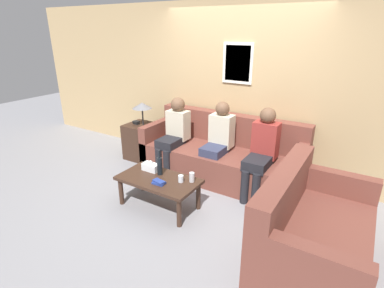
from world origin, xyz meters
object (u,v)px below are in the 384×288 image
at_px(couch_side, 311,235).
at_px(person_left, 174,132).
at_px(coffee_table, 159,182).
at_px(person_right, 262,149).
at_px(wine_bottle, 160,165).
at_px(teddy_bear, 260,222).
at_px(drinking_glass, 181,179).
at_px(person_middle, 218,139).
at_px(couch_main, 221,157).

distance_m(couch_side, person_left, 2.56).
relative_size(couch_side, coffee_table, 1.48).
relative_size(couch_side, person_left, 1.30).
relative_size(couch_side, person_right, 1.27).
height_order(couch_side, wine_bottle, couch_side).
relative_size(person_left, teddy_bear, 3.47).
xyz_separation_m(drinking_glass, person_middle, (-0.00, 0.99, 0.21)).
bearing_deg(wine_bottle, drinking_glass, -4.59).
bearing_deg(drinking_glass, couch_main, 89.94).
bearing_deg(person_left, couch_main, 15.45).
relative_size(coffee_table, person_middle, 0.87).
bearing_deg(person_right, coffee_table, -134.26).
relative_size(wine_bottle, person_right, 0.28).
distance_m(wine_bottle, person_middle, 1.03).
xyz_separation_m(couch_main, couch_side, (1.58, -1.23, 0.00)).
distance_m(couch_side, person_right, 1.41).
bearing_deg(person_left, coffee_table, -65.64).
distance_m(drinking_glass, person_middle, 1.01).
bearing_deg(person_right, couch_main, 164.46).
relative_size(wine_bottle, drinking_glass, 3.83).
height_order(couch_side, teddy_bear, couch_side).
bearing_deg(couch_main, coffee_table, -103.79).
xyz_separation_m(wine_bottle, person_left, (-0.40, 0.89, 0.13)).
bearing_deg(couch_side, wine_bottle, 85.99).
xyz_separation_m(coffee_table, person_middle, (0.29, 1.06, 0.31)).
relative_size(drinking_glass, person_right, 0.07).
bearing_deg(couch_side, person_middle, 55.32).
bearing_deg(person_middle, teddy_bear, -41.49).
xyz_separation_m(coffee_table, wine_bottle, (-0.05, 0.10, 0.19)).
bearing_deg(drinking_glass, teddy_bear, 4.60).
relative_size(coffee_table, person_right, 0.86).
bearing_deg(person_left, teddy_bear, -25.41).
bearing_deg(wine_bottle, person_left, 114.04).
distance_m(drinking_glass, person_right, 1.18).
xyz_separation_m(couch_main, person_middle, (-0.00, -0.14, 0.34)).
xyz_separation_m(couch_main, wine_bottle, (-0.35, -1.10, 0.21)).
xyz_separation_m(drinking_glass, person_left, (-0.74, 0.92, 0.21)).
relative_size(couch_side, teddy_bear, 4.51).
height_order(person_left, person_right, person_right).
relative_size(coffee_table, person_left, 0.88).
bearing_deg(drinking_glass, couch_side, -3.88).
bearing_deg(couch_main, wine_bottle, -107.47).
height_order(couch_main, teddy_bear, couch_main).
relative_size(coffee_table, teddy_bear, 3.04).
height_order(person_right, teddy_bear, person_right).
bearing_deg(coffee_table, couch_side, -1.06).
xyz_separation_m(couch_main, teddy_bear, (1.02, -1.04, -0.18)).
xyz_separation_m(couch_side, teddy_bear, (-0.56, 0.19, -0.18)).
bearing_deg(person_left, wine_bottle, -65.96).
relative_size(couch_main, couch_side, 1.59).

